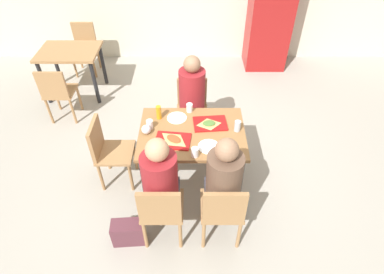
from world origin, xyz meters
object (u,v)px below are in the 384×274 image
at_px(tray_red_near, 173,141).
at_px(paper_plate_center, 177,118).
at_px(main_table, 192,139).
at_px(plastic_cup_a, 189,108).
at_px(background_chair_far, 84,44).
at_px(plastic_cup_b, 195,152).
at_px(background_table, 70,58).
at_px(soda_can, 237,126).
at_px(pizza_slice_a, 174,139).
at_px(pizza_slice_b, 209,124).
at_px(person_far_side, 192,96).
at_px(chair_near_left, 162,209).
at_px(chair_left_end, 107,149).
at_px(handbag, 129,232).
at_px(person_in_red, 161,180).
at_px(drink_fridge, 270,14).
at_px(foil_bundle, 146,129).
at_px(background_chair_near, 57,91).
at_px(condiment_bottle, 159,112).
at_px(paper_plate_near_edge, 209,147).
at_px(chair_near_right, 223,209).
at_px(person_in_brown_jacket, 223,180).
at_px(plastic_cup_c, 150,124).
at_px(tray_red_far, 210,124).
at_px(chair_far_side, 192,106).

relative_size(tray_red_near, paper_plate_center, 1.64).
bearing_deg(main_table, plastic_cup_a, 94.47).
relative_size(main_table, background_chair_far, 1.32).
distance_m(plastic_cup_b, background_table, 2.96).
bearing_deg(tray_red_near, soda_can, 14.09).
xyz_separation_m(pizza_slice_a, pizza_slice_b, (0.37, 0.25, 0.00)).
xyz_separation_m(main_table, paper_plate_center, (-0.17, 0.23, 0.10)).
relative_size(person_far_side, background_table, 1.40).
bearing_deg(chair_near_left, pizza_slice_b, 63.02).
distance_m(tray_red_near, background_chair_far, 3.25).
xyz_separation_m(main_table, chair_left_end, (-0.95, 0.00, -0.15)).
bearing_deg(main_table, paper_plate_center, 125.92).
bearing_deg(plastic_cup_a, chair_near_left, -102.25).
bearing_deg(handbag, soda_can, 37.27).
height_order(person_in_red, drink_fridge, drink_fridge).
relative_size(foil_bundle, background_chair_near, 0.12).
distance_m(chair_near_left, foil_bundle, 0.87).
bearing_deg(soda_can, condiment_bottle, 165.91).
distance_m(person_in_red, plastic_cup_b, 0.44).
height_order(person_far_side, paper_plate_near_edge, person_far_side).
xyz_separation_m(chair_near_right, handbag, (-0.91, -0.02, -0.36)).
relative_size(person_in_brown_jacket, background_table, 1.40).
height_order(chair_near_right, plastic_cup_c, chair_near_right).
height_order(paper_plate_near_edge, background_chair_far, background_chair_far).
relative_size(tray_red_far, foil_bundle, 3.60).
bearing_deg(chair_near_right, background_chair_far, 122.13).
bearing_deg(plastic_cup_a, soda_can, -33.79).
relative_size(chair_far_side, paper_plate_center, 3.88).
distance_m(chair_near_right, handbag, 0.98).
relative_size(tray_red_near, tray_red_far, 1.00).
bearing_deg(paper_plate_center, background_chair_near, 151.51).
xyz_separation_m(chair_far_side, foil_bundle, (-0.48, -0.83, 0.30)).
distance_m(plastic_cup_c, background_chair_near, 1.82).
bearing_deg(condiment_bottle, tray_red_far, -10.66).
bearing_deg(drink_fridge, person_far_side, -121.36).
relative_size(chair_near_left, person_in_brown_jacket, 0.68).
xyz_separation_m(plastic_cup_b, background_table, (-1.90, 2.25, -0.18)).
bearing_deg(plastic_cup_b, tray_red_near, 136.74).
relative_size(plastic_cup_c, drink_fridge, 0.05).
distance_m(chair_near_left, tray_red_far, 1.08).
bearing_deg(soda_can, plastic_cup_c, 177.39).
xyz_separation_m(chair_far_side, paper_plate_near_edge, (0.17, -1.04, 0.25)).
relative_size(paper_plate_center, drink_fridge, 0.12).
xyz_separation_m(tray_red_far, background_chair_near, (-2.07, 1.03, -0.26)).
bearing_deg(plastic_cup_c, paper_plate_center, 31.06).
height_order(person_in_brown_jacket, foil_bundle, person_in_brown_jacket).
xyz_separation_m(chair_near_right, background_chair_near, (-2.16, 1.97, 0.00)).
bearing_deg(background_chair_far, foil_bundle, -62.20).
bearing_deg(tray_red_near, chair_near_right, -53.99).
bearing_deg(chair_near_right, drink_fridge, 74.03).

